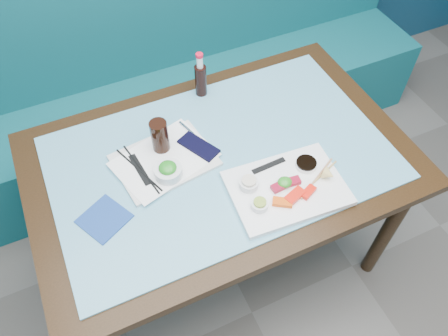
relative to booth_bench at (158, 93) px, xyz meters
name	(u,v)px	position (x,y,z in m)	size (l,w,h in m)	color
booth_bench	(158,93)	(0.00, 0.00, 0.00)	(3.00, 0.56, 1.17)	#0D5158
dining_table	(221,172)	(0.00, -0.84, 0.29)	(1.40, 0.90, 0.75)	black
glass_top	(221,157)	(0.00, -0.84, 0.38)	(1.22, 0.76, 0.01)	#5C9FB8
sashimi_plate	(287,188)	(0.15, -1.07, 0.39)	(0.39, 0.28, 0.02)	white
salmon_left	(282,202)	(0.10, -1.12, 0.41)	(0.07, 0.03, 0.02)	#E44C09
salmon_mid	(295,196)	(0.15, -1.12, 0.41)	(0.07, 0.04, 0.02)	red
salmon_right	(308,192)	(0.20, -1.12, 0.41)	(0.06, 0.03, 0.01)	red
tuna_left	(279,187)	(0.12, -1.06, 0.41)	(0.05, 0.03, 0.02)	maroon
tuna_right	(293,181)	(0.17, -1.06, 0.41)	(0.05, 0.03, 0.02)	maroon
seaweed_garnish	(285,182)	(0.14, -1.06, 0.42)	(0.05, 0.05, 0.03)	#28861F
ramekin_wasabi	(260,205)	(0.02, -1.10, 0.42)	(0.06, 0.06, 0.02)	white
wasabi_fill	(260,202)	(0.02, -1.10, 0.43)	(0.04, 0.04, 0.01)	#87A435
ramekin_ginger	(249,184)	(0.03, -1.01, 0.42)	(0.07, 0.07, 0.03)	silver
ginger_fill	(249,181)	(0.03, -1.01, 0.44)	(0.05, 0.05, 0.01)	beige
soy_dish	(306,165)	(0.25, -1.02, 0.41)	(0.08, 0.08, 0.02)	white
soy_fill	(306,163)	(0.25, -1.02, 0.42)	(0.07, 0.07, 0.01)	black
lemon_wedge	(329,175)	(0.29, -1.10, 0.43)	(0.05, 0.05, 0.04)	#F6D474
chopstick_sleeve	(269,166)	(0.13, -0.96, 0.41)	(0.13, 0.02, 0.00)	black
wooden_chopstick_a	(317,178)	(0.26, -1.08, 0.41)	(0.01, 0.01, 0.22)	#A4714D
wooden_chopstick_b	(319,177)	(0.27, -1.08, 0.41)	(0.01, 0.01, 0.20)	#A4894D
serving_tray	(165,160)	(-0.19, -0.77, 0.39)	(0.34, 0.26, 0.01)	silver
paper_placemat	(164,159)	(-0.19, -0.77, 0.40)	(0.34, 0.24, 0.00)	white
seaweed_bowl	(168,172)	(-0.20, -0.85, 0.42)	(0.10, 0.10, 0.04)	silver
seaweed_salad	(168,168)	(-0.20, -0.85, 0.44)	(0.06, 0.06, 0.03)	#207E1D
cola_glass	(160,136)	(-0.18, -0.72, 0.46)	(0.06, 0.06, 0.13)	black
navy_pouch	(199,146)	(-0.06, -0.77, 0.40)	(0.07, 0.16, 0.01)	black
fork	(187,128)	(-0.07, -0.67, 0.40)	(0.01, 0.01, 0.09)	silver
black_chopstick_a	(139,170)	(-0.29, -0.78, 0.40)	(0.01, 0.01, 0.26)	black
black_chopstick_b	(141,169)	(-0.29, -0.78, 0.40)	(0.01, 0.01, 0.26)	black
tray_sleeve	(140,170)	(-0.29, -0.78, 0.40)	(0.03, 0.15, 0.00)	black
cola_bottle_body	(201,80)	(0.07, -0.49, 0.45)	(0.05, 0.05, 0.14)	black
cola_bottle_neck	(200,62)	(0.07, -0.49, 0.54)	(0.03, 0.03, 0.05)	white
cola_bottle_cap	(199,55)	(0.07, -0.49, 0.58)	(0.03, 0.03, 0.01)	red
blue_napkin	(104,219)	(-0.46, -0.92, 0.39)	(0.14, 0.14, 0.01)	navy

